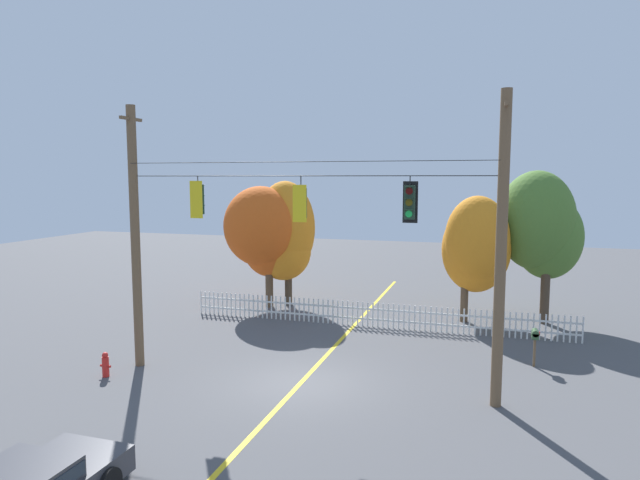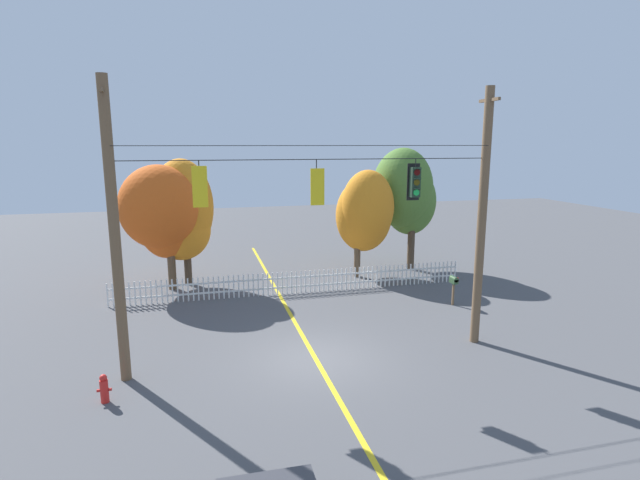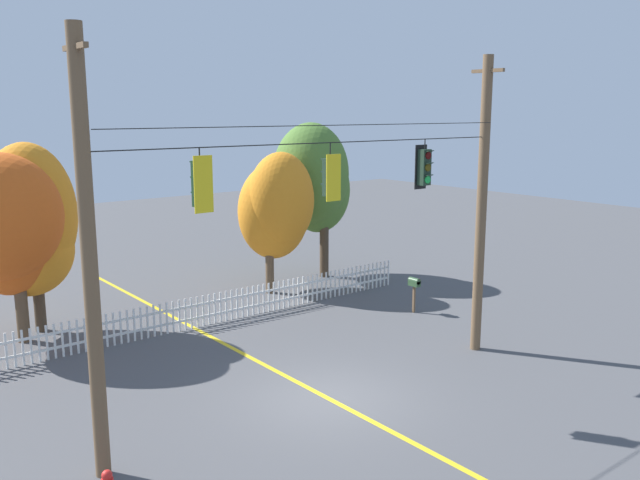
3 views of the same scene
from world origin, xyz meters
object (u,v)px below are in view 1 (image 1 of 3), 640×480
at_px(traffic_signal_eastbound_side, 410,202).
at_px(autumn_oak_far_east, 476,245).
at_px(autumn_maple_far_west, 540,227).
at_px(fire_hydrant, 105,365).
at_px(traffic_signal_westbound_side, 301,203).
at_px(traffic_signal_northbound_secondary, 198,199).
at_px(autumn_maple_near_fence, 263,229).
at_px(roadside_mailbox, 535,336).
at_px(autumn_maple_mid, 284,236).

xyz_separation_m(traffic_signal_eastbound_side, autumn_oak_far_east, (1.67, 9.38, -2.26)).
height_order(autumn_maple_far_west, fire_hydrant, autumn_maple_far_west).
distance_m(traffic_signal_westbound_side, fire_hydrant, 8.29).
bearing_deg(fire_hydrant, traffic_signal_northbound_secondary, 24.59).
bearing_deg(traffic_signal_eastbound_side, autumn_maple_near_fence, 132.13).
bearing_deg(traffic_signal_westbound_side, traffic_signal_eastbound_side, 0.33).
relative_size(traffic_signal_westbound_side, fire_hydrant, 1.70).
relative_size(fire_hydrant, roadside_mailbox, 0.63).
xyz_separation_m(autumn_maple_mid, roadside_mailbox, (11.41, -6.18, -2.46)).
height_order(traffic_signal_northbound_secondary, roadside_mailbox, traffic_signal_northbound_secondary).
distance_m(traffic_signal_northbound_secondary, autumn_maple_near_fence, 9.75).
relative_size(traffic_signal_northbound_secondary, traffic_signal_eastbound_side, 0.99).
height_order(traffic_signal_eastbound_side, autumn_maple_mid, traffic_signal_eastbound_side).
xyz_separation_m(autumn_maple_far_west, roadside_mailbox, (-0.55, -6.62, -3.19)).
bearing_deg(traffic_signal_westbound_side, autumn_oak_far_east, 62.24).
bearing_deg(traffic_signal_eastbound_side, fire_hydrant, -172.27).
height_order(autumn_oak_far_east, autumn_maple_far_west, autumn_maple_far_west).
bearing_deg(traffic_signal_northbound_secondary, roadside_mailbox, 19.96).
distance_m(autumn_maple_near_fence, autumn_maple_far_west, 12.90).
bearing_deg(autumn_maple_near_fence, traffic_signal_northbound_secondary, -79.54).
relative_size(autumn_maple_mid, fire_hydrant, 7.69).
height_order(autumn_maple_mid, fire_hydrant, autumn_maple_mid).
xyz_separation_m(traffic_signal_westbound_side, traffic_signal_eastbound_side, (3.28, 0.02, 0.07)).
distance_m(traffic_signal_westbound_side, autumn_maple_mid, 11.12).
bearing_deg(traffic_signal_northbound_secondary, autumn_maple_far_west, 43.25).
xyz_separation_m(traffic_signal_westbound_side, roadside_mailbox, (7.08, 3.84, -4.60)).
height_order(traffic_signal_westbound_side, roadside_mailbox, traffic_signal_westbound_side).
xyz_separation_m(traffic_signal_eastbound_side, autumn_maple_mid, (-7.61, 10.00, -2.21)).
relative_size(traffic_signal_northbound_secondary, autumn_maple_mid, 0.21).
height_order(traffic_signal_northbound_secondary, traffic_signal_westbound_side, same).
distance_m(traffic_signal_eastbound_side, roadside_mailbox, 7.13).
distance_m(traffic_signal_eastbound_side, autumn_oak_far_east, 9.79).
height_order(traffic_signal_westbound_side, autumn_maple_near_fence, traffic_signal_westbound_side).
bearing_deg(traffic_signal_eastbound_side, autumn_maple_far_west, 67.35).
bearing_deg(traffic_signal_westbound_side, autumn_maple_mid, 113.36).
bearing_deg(autumn_maple_near_fence, traffic_signal_westbound_side, -60.99).
height_order(traffic_signal_eastbound_side, autumn_maple_far_west, autumn_maple_far_west).
bearing_deg(roadside_mailbox, traffic_signal_westbound_side, -151.55).
bearing_deg(autumn_maple_far_west, autumn_maple_near_fence, -175.37).
relative_size(traffic_signal_westbound_side, autumn_maple_mid, 0.22).
xyz_separation_m(traffic_signal_northbound_secondary, autumn_maple_near_fence, (-1.74, 9.42, -1.84)).
height_order(traffic_signal_westbound_side, traffic_signal_eastbound_side, same).
bearing_deg(traffic_signal_eastbound_side, roadside_mailbox, 45.12).
distance_m(autumn_oak_far_east, roadside_mailbox, 6.42).
distance_m(traffic_signal_northbound_secondary, fire_hydrant, 6.15).
xyz_separation_m(traffic_signal_eastbound_side, autumn_maple_far_west, (4.35, 10.44, -1.48)).
bearing_deg(traffic_signal_westbound_side, fire_hydrant, -168.49).
xyz_separation_m(traffic_signal_northbound_secondary, autumn_oak_far_east, (8.43, 9.40, -2.27)).
bearing_deg(autumn_maple_far_west, autumn_maple_mid, -177.91).
relative_size(autumn_maple_far_west, roadside_mailbox, 5.19).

